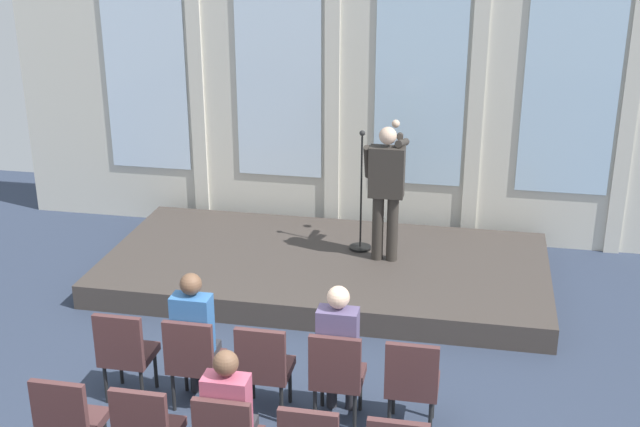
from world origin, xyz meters
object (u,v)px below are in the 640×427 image
at_px(audience_r0_c3, 339,346).
at_px(chair_r1_c0, 68,419).
at_px(speaker, 386,184).
at_px(audience_r0_c1, 195,332).
at_px(chair_r0_c3, 337,372).
at_px(chair_r0_c0, 125,350).
at_px(chair_r0_c4, 412,380).
at_px(mic_stand, 361,224).
at_px(chair_r0_c1, 193,357).
at_px(chair_r0_c2, 264,364).
at_px(audience_r1_c2, 229,413).

relative_size(audience_r0_c3, chair_r1_c0, 1.43).
xyz_separation_m(speaker, chair_r1_c0, (-2.05, -4.23, -0.74)).
height_order(audience_r0_c1, chair_r0_c3, audience_r0_c1).
relative_size(chair_r0_c0, chair_r0_c4, 1.00).
xyz_separation_m(mic_stand, chair_r0_c1, (-1.05, -3.36, -0.10)).
relative_size(chair_r0_c1, audience_r0_c3, 0.70).
relative_size(audience_r0_c1, chair_r0_c4, 1.44).
height_order(audience_r0_c3, chair_r1_c0, audience_r0_c3).
bearing_deg(chair_r0_c1, chair_r0_c2, 0.00).
bearing_deg(chair_r1_c0, audience_r0_c1, 60.90).
height_order(chair_r0_c1, audience_r0_c3, audience_r0_c3).
bearing_deg(speaker, audience_r1_c2, -99.80).
relative_size(chair_r0_c0, audience_r0_c3, 0.70).
distance_m(speaker, mic_stand, 0.77).
relative_size(audience_r0_c1, chair_r1_c0, 1.44).
xyz_separation_m(chair_r0_c2, chair_r0_c3, (0.67, 0.00, 0.00)).
distance_m(mic_stand, audience_r0_c1, 3.44).
bearing_deg(chair_r0_c2, chair_r0_c1, 180.00).
xyz_separation_m(chair_r0_c0, chair_r0_c4, (2.68, 0.00, 0.00)).
bearing_deg(chair_r0_c1, chair_r0_c0, 180.00).
distance_m(chair_r0_c3, audience_r0_c3, 0.23).
relative_size(chair_r0_c3, chair_r0_c4, 1.00).
xyz_separation_m(mic_stand, audience_r1_c2, (-0.38, -4.40, 0.08)).
xyz_separation_m(mic_stand, chair_r0_c3, (0.29, -3.36, -0.10)).
xyz_separation_m(mic_stand, chair_r0_c0, (-1.72, -3.36, -0.10)).
distance_m(chair_r0_c2, audience_r1_c2, 1.05).
xyz_separation_m(audience_r0_c1, chair_r0_c2, (0.67, -0.08, -0.21)).
bearing_deg(audience_r0_c1, chair_r0_c0, -173.20).
xyz_separation_m(chair_r0_c3, audience_r0_c3, (0.00, 0.08, 0.21)).
bearing_deg(chair_r0_c1, chair_r0_c3, 0.00).
height_order(mic_stand, chair_r1_c0, mic_stand).
relative_size(mic_stand, audience_r0_c1, 1.15).
xyz_separation_m(audience_r0_c1, chair_r0_c4, (2.01, -0.08, -0.21)).
xyz_separation_m(chair_r0_c1, chair_r0_c4, (2.01, 0.00, 0.00)).
bearing_deg(mic_stand, audience_r1_c2, -94.91).
relative_size(chair_r0_c2, chair_r0_c4, 1.00).
xyz_separation_m(chair_r0_c3, audience_r1_c2, (-0.67, -1.04, 0.18)).
bearing_deg(chair_r0_c0, chair_r0_c1, 0.00).
height_order(chair_r0_c2, audience_r1_c2, audience_r1_c2).
distance_m(audience_r0_c3, chair_r0_c4, 0.71).
height_order(speaker, mic_stand, speaker).
height_order(audience_r0_c1, chair_r0_c2, audience_r0_c1).
bearing_deg(audience_r0_c1, chair_r0_c1, -90.00).
bearing_deg(chair_r0_c0, speaker, 56.53).
relative_size(chair_r0_c4, audience_r1_c2, 0.74).
distance_m(audience_r0_c1, chair_r0_c4, 2.02).
bearing_deg(audience_r0_c1, speaker, 65.41).
height_order(chair_r1_c0, audience_r1_c2, audience_r1_c2).
bearing_deg(chair_r1_c0, chair_r0_c2, 39.98).
height_order(mic_stand, chair_r0_c1, mic_stand).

